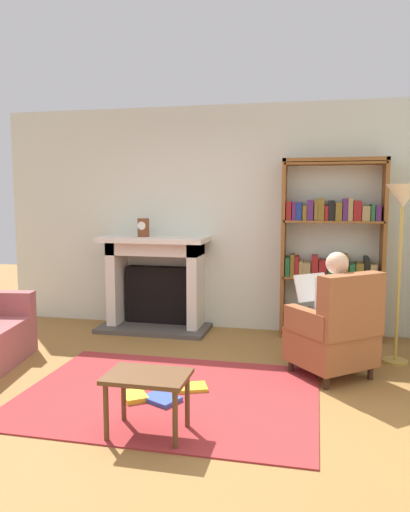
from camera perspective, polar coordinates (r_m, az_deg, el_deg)
ground at (r=4.01m, az=-5.39°, el=-17.14°), size 14.00×14.00×0.00m
back_wall at (r=6.14m, az=1.85°, el=4.29°), size 5.60×0.10×2.70m
area_rug at (r=4.27m, az=-4.10°, el=-15.49°), size 2.40×1.80×0.01m
fireplace at (r=6.17m, az=-5.57°, el=-2.75°), size 1.33×0.64×1.14m
mantel_clock at (r=6.04m, az=-7.04°, el=3.24°), size 0.14×0.14×0.22m
bookshelf at (r=5.85m, az=14.13°, el=0.20°), size 1.13×0.32×2.04m
armchair_reading at (r=4.65m, az=14.74°, el=-8.35°), size 0.89×0.89×0.97m
seated_reader at (r=4.69m, az=13.84°, el=-5.73°), size 0.57×0.59×1.14m
side_table at (r=3.52m, az=-6.57°, el=-14.25°), size 0.56×0.39×0.43m
scattered_books at (r=4.22m, az=-4.97°, el=-15.46°), size 0.69×0.59×0.04m
floor_lamp at (r=5.10m, az=21.55°, el=4.67°), size 0.32×0.32×1.74m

